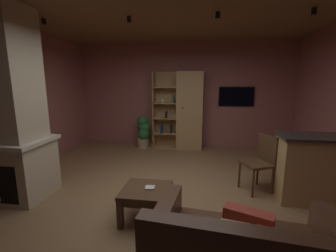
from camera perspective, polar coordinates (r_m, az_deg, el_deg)
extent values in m
cube|color=olive|center=(3.66, -1.01, -17.75)|extent=(5.63, 5.97, 0.02)
cube|color=#9E5B56|center=(6.21, 3.73, 7.69)|extent=(5.75, 0.06, 2.78)
cube|color=brown|center=(3.37, -1.19, 28.95)|extent=(5.63, 5.97, 0.02)
cube|color=white|center=(6.24, 0.19, 5.41)|extent=(0.64, 0.01, 0.78)
cube|color=#BCAD8E|center=(4.26, -33.83, -9.08)|extent=(0.96, 0.75, 0.85)
cube|color=#BCAD8E|center=(4.04, -35.97, 9.85)|extent=(0.81, 0.63, 1.93)
cube|color=beige|center=(4.14, -34.50, -3.12)|extent=(1.04, 0.83, 0.06)
cube|color=tan|center=(5.95, 5.47, 3.80)|extent=(0.67, 0.38, 2.01)
cube|color=tan|center=(6.20, -0.41, 4.14)|extent=(0.62, 0.02, 2.01)
cube|color=tan|center=(6.08, -3.48, 3.98)|extent=(0.02, 0.38, 2.01)
sphere|color=black|center=(5.75, 3.69, 4.58)|extent=(0.04, 0.04, 0.04)
cube|color=tan|center=(6.23, -0.66, -5.19)|extent=(0.62, 0.38, 0.02)
cube|color=tan|center=(6.13, -0.67, -1.67)|extent=(0.62, 0.38, 0.02)
cube|color=tan|center=(6.05, -0.68, 2.05)|extent=(0.62, 0.38, 0.02)
cube|color=tan|center=(6.00, -0.69, 5.84)|extent=(0.62, 0.38, 0.02)
cube|color=tan|center=(5.98, -0.70, 9.68)|extent=(0.62, 0.38, 0.02)
cube|color=#2D4C8C|center=(6.06, -1.61, -0.72)|extent=(0.03, 0.23, 0.21)
cube|color=black|center=(6.02, 0.75, -0.66)|extent=(0.03, 0.23, 0.23)
cube|color=#387247|center=(5.91, 1.23, 6.80)|extent=(0.05, 0.23, 0.19)
cube|color=#2D4C8C|center=(6.06, -1.50, -0.69)|extent=(0.03, 0.23, 0.21)
cube|color=black|center=(5.98, -0.46, 2.86)|extent=(0.03, 0.23, 0.17)
sphere|color=beige|center=(6.01, -1.29, 6.32)|extent=(0.10, 0.10, 0.10)
cube|color=tan|center=(4.08, 35.11, -9.19)|extent=(1.34, 0.51, 0.96)
cube|color=#2D2826|center=(3.96, 35.91, -2.32)|extent=(1.40, 0.57, 0.04)
cube|color=#4C2D1E|center=(2.31, -1.10, -26.89)|extent=(0.24, 0.93, 0.67)
cube|color=tan|center=(1.99, 19.80, -26.78)|extent=(0.46, 0.22, 0.30)
cube|color=#AD3D2D|center=(2.16, 19.26, -23.78)|extent=(0.42, 0.29, 0.38)
cube|color=#4C331E|center=(3.02, -5.51, -15.78)|extent=(0.61, 0.58, 0.05)
cube|color=#4C331E|center=(3.05, -5.48, -16.87)|extent=(0.55, 0.52, 0.08)
cube|color=#4C331E|center=(2.99, -11.92, -20.91)|extent=(0.07, 0.07, 0.37)
cube|color=#4C331E|center=(2.86, -1.23, -22.19)|extent=(0.07, 0.07, 0.37)
cube|color=#4C331E|center=(3.39, -8.86, -16.64)|extent=(0.07, 0.07, 0.37)
cube|color=#4C331E|center=(3.29, 0.35, -17.48)|extent=(0.07, 0.07, 0.37)
cube|color=beige|center=(3.00, -4.56, -15.17)|extent=(0.13, 0.12, 0.02)
cube|color=#4C331E|center=(3.95, 21.36, -8.84)|extent=(0.56, 0.56, 0.04)
cube|color=#4C331E|center=(4.00, 23.76, -5.19)|extent=(0.21, 0.38, 0.44)
cylinder|color=#4C331E|center=(4.07, 17.50, -11.49)|extent=(0.04, 0.04, 0.46)
cylinder|color=#4C331E|center=(3.80, 20.61, -13.33)|extent=(0.04, 0.04, 0.46)
cylinder|color=#4C331E|center=(4.27, 21.58, -10.67)|extent=(0.04, 0.04, 0.46)
cylinder|color=#4C331E|center=(4.02, 24.80, -12.31)|extent=(0.04, 0.04, 0.46)
cylinder|color=#9E896B|center=(6.19, -6.27, -4.23)|extent=(0.30, 0.30, 0.25)
sphere|color=#235B2D|center=(6.09, -6.13, -2.06)|extent=(0.31, 0.31, 0.31)
sphere|color=#235B2D|center=(6.11, -6.02, -0.29)|extent=(0.33, 0.33, 0.33)
sphere|color=#235B2D|center=(6.08, -6.43, 1.26)|extent=(0.30, 0.30, 0.30)
cube|color=black|center=(6.18, 16.76, 7.11)|extent=(0.89, 0.05, 0.50)
cube|color=black|center=(6.16, 16.79, 7.09)|extent=(0.85, 0.01, 0.46)
cylinder|color=black|center=(4.50, -28.74, 22.03)|extent=(0.07, 0.07, 0.09)
cylinder|color=black|center=(3.96, -9.75, 24.87)|extent=(0.07, 0.07, 0.09)
cylinder|color=black|center=(3.76, 12.39, 25.53)|extent=(0.07, 0.07, 0.09)
cylinder|color=black|center=(4.04, 32.83, 23.07)|extent=(0.07, 0.07, 0.09)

